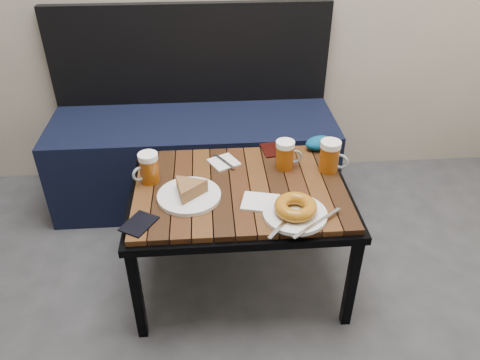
{
  "coord_description": "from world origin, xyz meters",
  "views": [
    {
      "loc": [
        0.03,
        -0.34,
        1.48
      ],
      "look_at": [
        0.15,
        1.12,
        0.5
      ],
      "focal_mm": 35.0,
      "sensor_mm": 36.0,
      "label": 1
    }
  ],
  "objects": [
    {
      "name": "bench",
      "position": [
        -0.04,
        1.76,
        0.27
      ],
      "size": [
        1.4,
        0.5,
        0.95
      ],
      "color": "black",
      "rests_on": "ground"
    },
    {
      "name": "cafe_table",
      "position": [
        0.15,
        1.12,
        0.43
      ],
      "size": [
        0.84,
        0.62,
        0.47
      ],
      "color": "black",
      "rests_on": "ground"
    },
    {
      "name": "beer_mug_left",
      "position": [
        -0.2,
        1.18,
        0.53
      ],
      "size": [
        0.11,
        0.1,
        0.12
      ],
      "rotation": [
        0.0,
        0.0,
        3.72
      ],
      "color": "#8F430B",
      "rests_on": "cafe_table"
    },
    {
      "name": "beer_mug_centre",
      "position": [
        0.34,
        1.24,
        0.53
      ],
      "size": [
        0.11,
        0.07,
        0.12
      ],
      "rotation": [
        0.0,
        0.0,
        0.03
      ],
      "color": "#8F430B",
      "rests_on": "cafe_table"
    },
    {
      "name": "beer_mug_right",
      "position": [
        0.51,
        1.2,
        0.54
      ],
      "size": [
        0.12,
        0.11,
        0.13
      ],
      "rotation": [
        0.0,
        0.0,
        -0.53
      ],
      "color": "#8F430B",
      "rests_on": "cafe_table"
    },
    {
      "name": "plate_pie",
      "position": [
        -0.05,
        1.06,
        0.5
      ],
      "size": [
        0.23,
        0.23,
        0.07
      ],
      "color": "white",
      "rests_on": "cafe_table"
    },
    {
      "name": "plate_bagel",
      "position": [
        0.32,
        0.92,
        0.5
      ],
      "size": [
        0.27,
        0.25,
        0.06
      ],
      "color": "white",
      "rests_on": "cafe_table"
    },
    {
      "name": "napkin_left",
      "position": [
        0.09,
        1.29,
        0.48
      ],
      "size": [
        0.14,
        0.14,
        0.01
      ],
      "rotation": [
        0.0,
        0.0,
        0.48
      ],
      "color": "white",
      "rests_on": "cafe_table"
    },
    {
      "name": "napkin_right",
      "position": [
        0.21,
        1.01,
        0.48
      ],
      "size": [
        0.15,
        0.14,
        0.01
      ],
      "rotation": [
        0.0,
        0.0,
        -0.24
      ],
      "color": "white",
      "rests_on": "cafe_table"
    },
    {
      "name": "passport_navy",
      "position": [
        -0.21,
        0.92,
        0.47
      ],
      "size": [
        0.14,
        0.15,
        0.01
      ],
      "primitive_type": "cube",
      "rotation": [
        0.0,
        0.0,
        -0.54
      ],
      "color": "black",
      "rests_on": "cafe_table"
    },
    {
      "name": "passport_burgundy",
      "position": [
        0.3,
        1.38,
        0.47
      ],
      "size": [
        0.1,
        0.13,
        0.01
      ],
      "primitive_type": "cube",
      "rotation": [
        0.0,
        0.0,
        0.16
      ],
      "color": "black",
      "rests_on": "cafe_table"
    },
    {
      "name": "knit_pouch",
      "position": [
        0.51,
        1.38,
        0.5
      ],
      "size": [
        0.15,
        0.12,
        0.05
      ],
      "primitive_type": "ellipsoid",
      "rotation": [
        0.0,
        0.0,
        0.34
      ],
      "color": "navy",
      "rests_on": "cafe_table"
    }
  ]
}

